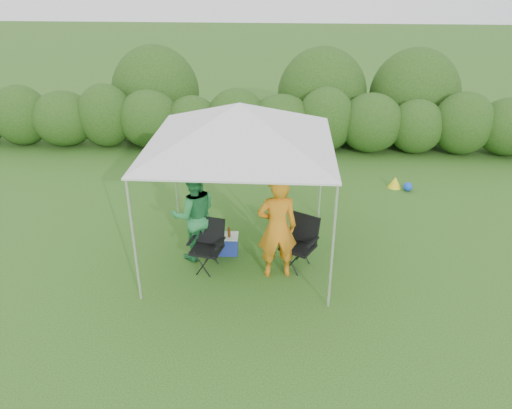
# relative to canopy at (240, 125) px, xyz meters

# --- Properties ---
(ground) EXTENTS (70.00, 70.00, 0.00)m
(ground) POSITION_rel_canopy_xyz_m (0.00, -0.50, -2.46)
(ground) COLOR #386820
(hedge) EXTENTS (17.59, 1.53, 1.80)m
(hedge) POSITION_rel_canopy_xyz_m (0.11, 5.50, -1.63)
(hedge) COLOR #2C5219
(hedge) RESTS_ON ground
(canopy) EXTENTS (3.10, 3.10, 2.83)m
(canopy) POSITION_rel_canopy_xyz_m (0.00, 0.00, 0.00)
(canopy) COLOR silver
(canopy) RESTS_ON ground
(chair_right) EXTENTS (0.73, 0.71, 0.95)m
(chair_right) POSITION_rel_canopy_xyz_m (1.07, -0.37, -1.93)
(chair_right) COLOR black
(chair_right) RESTS_ON ground
(chair_left) EXTENTS (0.64, 0.60, 0.91)m
(chair_left) POSITION_rel_canopy_xyz_m (-0.53, -0.52, -1.95)
(chair_left) COLOR black
(chair_left) RESTS_ON ground
(man) EXTENTS (0.74, 0.55, 1.84)m
(man) POSITION_rel_canopy_xyz_m (0.66, -0.68, -1.54)
(man) COLOR orange
(man) RESTS_ON ground
(woman) EXTENTS (1.01, 0.89, 1.73)m
(woman) POSITION_rel_canopy_xyz_m (-0.81, -0.20, -1.60)
(woman) COLOR #2C8649
(woman) RESTS_ON ground
(cooler) EXTENTS (0.45, 0.34, 0.37)m
(cooler) POSITION_rel_canopy_xyz_m (-0.28, -0.03, -2.28)
(cooler) COLOR #22359E
(cooler) RESTS_ON ground
(bottle) EXTENTS (0.06, 0.06, 0.21)m
(bottle) POSITION_rel_canopy_xyz_m (-0.22, -0.07, -1.99)
(bottle) COLOR #592D0C
(bottle) RESTS_ON cooler
(lawn_toy) EXTENTS (0.53, 0.44, 0.26)m
(lawn_toy) POSITION_rel_canopy_xyz_m (3.45, 3.05, -2.34)
(lawn_toy) COLOR yellow
(lawn_toy) RESTS_ON ground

